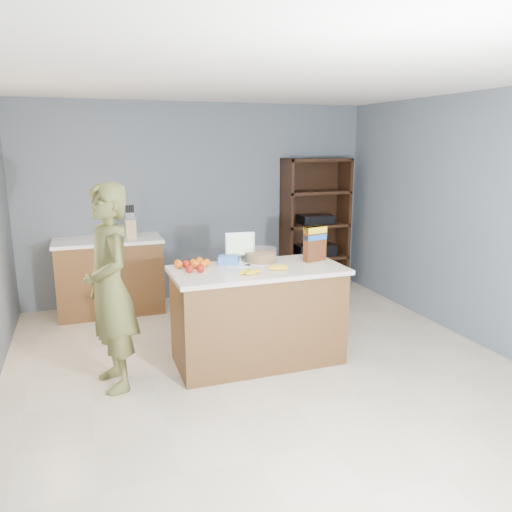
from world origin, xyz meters
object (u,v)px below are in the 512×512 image
object	(u,v)px
cereal_box	(315,241)
person	(110,288)
tv	(240,245)
counter_peninsula	(258,319)
shelving_unit	(313,227)

from	to	relation	value
cereal_box	person	bearing A→B (deg)	-175.92
person	tv	xyz separation A→B (m)	(1.22, 0.36, 0.20)
person	cereal_box	distance (m)	1.92
person	tv	distance (m)	1.29
counter_peninsula	shelving_unit	world-z (taller)	shelving_unit
shelving_unit	tv	size ratio (longest dim) A/B	6.38
person	cereal_box	bearing A→B (deg)	81.50
counter_peninsula	tv	size ratio (longest dim) A/B	5.53
person	shelving_unit	bearing A→B (deg)	113.91
tv	cereal_box	xyz separation A→B (m)	(0.68, -0.22, 0.03)
counter_peninsula	shelving_unit	xyz separation A→B (m)	(1.55, 2.05, 0.45)
counter_peninsula	tv	bearing A→B (deg)	103.45
counter_peninsula	cereal_box	world-z (taller)	cereal_box
cereal_box	counter_peninsula	bearing A→B (deg)	-172.54
person	counter_peninsula	bearing A→B (deg)	79.92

